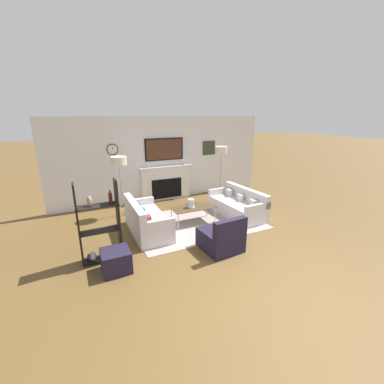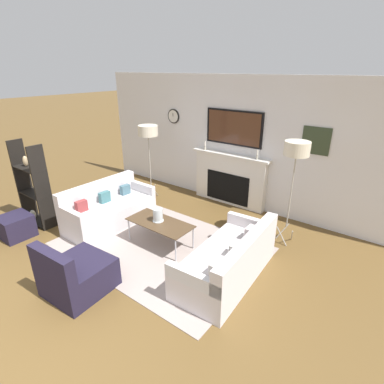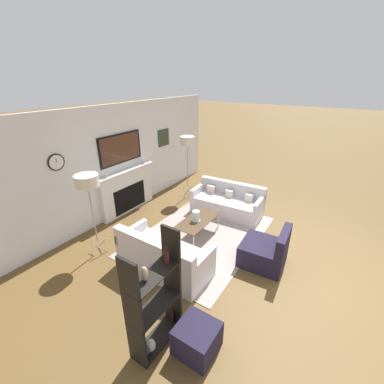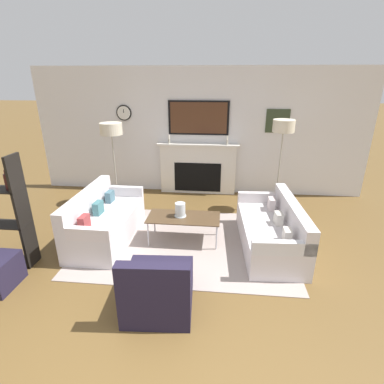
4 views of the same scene
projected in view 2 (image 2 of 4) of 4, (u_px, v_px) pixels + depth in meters
name	position (u px, v px, depth m)	size (l,w,h in m)	color
ground_plane	(2.00, 348.00, 3.24)	(60.00, 60.00, 0.00)	brown
fireplace_wall	(233.00, 149.00, 6.33)	(7.20, 0.28, 2.70)	silver
area_rug	(160.00, 246.00, 5.09)	(3.28, 2.30, 0.01)	gray
couch_left	(108.00, 210.00, 5.72)	(0.80, 1.71, 0.81)	silver
couch_right	(229.00, 261.00, 4.24)	(0.91, 1.81, 0.75)	silver
armchair	(76.00, 275.00, 3.97)	(0.80, 0.84, 0.79)	#201B30
coffee_table	(160.00, 224.00, 5.00)	(1.14, 0.53, 0.43)	#4C3823
hurricane_candle	(158.00, 216.00, 5.00)	(0.19, 0.19, 0.22)	silver
floor_lamp_left	(148.00, 132.00, 6.46)	(0.42, 0.42, 1.67)	#9E998E
floor_lamp_right	(297.00, 151.00, 4.62)	(0.39, 0.39, 1.78)	#9E998E
shelf_unit	(33.00, 188.00, 5.59)	(0.76, 0.28, 1.59)	black
ottoman	(16.00, 226.00, 5.32)	(0.50, 0.50, 0.40)	#201B30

